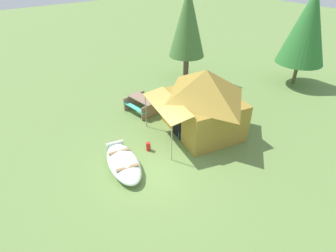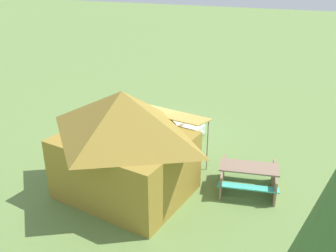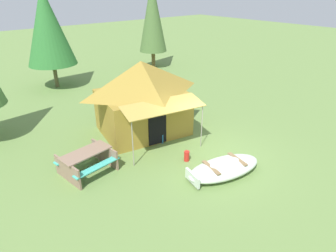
{
  "view_description": "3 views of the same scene",
  "coord_description": "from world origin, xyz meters",
  "px_view_note": "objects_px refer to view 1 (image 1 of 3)",
  "views": [
    {
      "loc": [
        7.18,
        -4.63,
        7.37
      ],
      "look_at": [
        -0.97,
        1.36,
        0.87
      ],
      "focal_mm": 29.76,
      "sensor_mm": 36.0,
      "label": 1
    },
    {
      "loc": [
        -5.06,
        11.49,
        6.19
      ],
      "look_at": [
        -1.2,
        0.88,
        1.12
      ],
      "focal_mm": 40.71,
      "sensor_mm": 36.0,
      "label": 2
    },
    {
      "loc": [
        -7.24,
        -6.09,
        5.72
      ],
      "look_at": [
        -1.21,
        1.15,
        1.14
      ],
      "focal_mm": 31.3,
      "sensor_mm": 36.0,
      "label": 3
    }
  ],
  "objects_px": {
    "picnic_table": "(143,103)",
    "fuel_can": "(148,147)",
    "beached_rowboat": "(123,163)",
    "cooler_box": "(183,134)",
    "pine_tree_far_center": "(188,22)",
    "canvas_cabin_tent": "(204,101)",
    "pine_tree_back_left": "(308,26)"
  },
  "relations": [
    {
      "from": "cooler_box",
      "to": "fuel_can",
      "type": "bearing_deg",
      "value": -93.99
    },
    {
      "from": "picnic_table",
      "to": "pine_tree_back_left",
      "type": "distance_m",
      "value": 10.47
    },
    {
      "from": "canvas_cabin_tent",
      "to": "picnic_table",
      "type": "distance_m",
      "value": 3.64
    },
    {
      "from": "picnic_table",
      "to": "pine_tree_back_left",
      "type": "bearing_deg",
      "value": 74.6
    },
    {
      "from": "beached_rowboat",
      "to": "picnic_table",
      "type": "relative_size",
      "value": 1.57
    },
    {
      "from": "beached_rowboat",
      "to": "canvas_cabin_tent",
      "type": "height_order",
      "value": "canvas_cabin_tent"
    },
    {
      "from": "canvas_cabin_tent",
      "to": "cooler_box",
      "type": "bearing_deg",
      "value": -93.43
    },
    {
      "from": "pine_tree_far_center",
      "to": "beached_rowboat",
      "type": "bearing_deg",
      "value": -54.24
    },
    {
      "from": "cooler_box",
      "to": "pine_tree_far_center",
      "type": "distance_m",
      "value": 7.8
    },
    {
      "from": "beached_rowboat",
      "to": "fuel_can",
      "type": "height_order",
      "value": "beached_rowboat"
    },
    {
      "from": "picnic_table",
      "to": "cooler_box",
      "type": "xyz_separation_m",
      "value": [
        3.15,
        0.18,
        -0.29
      ]
    },
    {
      "from": "picnic_table",
      "to": "canvas_cabin_tent",
      "type": "bearing_deg",
      "value": 21.75
    },
    {
      "from": "canvas_cabin_tent",
      "to": "pine_tree_far_center",
      "type": "bearing_deg",
      "value": 147.59
    },
    {
      "from": "canvas_cabin_tent",
      "to": "pine_tree_back_left",
      "type": "bearing_deg",
      "value": 93.83
    },
    {
      "from": "beached_rowboat",
      "to": "picnic_table",
      "type": "bearing_deg",
      "value": 138.17
    },
    {
      "from": "picnic_table",
      "to": "fuel_can",
      "type": "distance_m",
      "value": 3.45
    },
    {
      "from": "canvas_cabin_tent",
      "to": "cooler_box",
      "type": "relative_size",
      "value": 9.27
    },
    {
      "from": "cooler_box",
      "to": "canvas_cabin_tent",
      "type": "bearing_deg",
      "value": 86.57
    },
    {
      "from": "cooler_box",
      "to": "pine_tree_back_left",
      "type": "bearing_deg",
      "value": 92.99
    },
    {
      "from": "beached_rowboat",
      "to": "cooler_box",
      "type": "xyz_separation_m",
      "value": [
        -0.24,
        3.21,
        -0.06
      ]
    },
    {
      "from": "beached_rowboat",
      "to": "fuel_can",
      "type": "distance_m",
      "value": 1.45
    },
    {
      "from": "pine_tree_far_center",
      "to": "pine_tree_back_left",
      "type": "bearing_deg",
      "value": 45.45
    },
    {
      "from": "cooler_box",
      "to": "pine_tree_far_center",
      "type": "relative_size",
      "value": 0.08
    },
    {
      "from": "picnic_table",
      "to": "fuel_can",
      "type": "relative_size",
      "value": 4.86
    },
    {
      "from": "pine_tree_back_left",
      "to": "beached_rowboat",
      "type": "bearing_deg",
      "value": -86.68
    },
    {
      "from": "beached_rowboat",
      "to": "pine_tree_far_center",
      "type": "relative_size",
      "value": 0.5
    },
    {
      "from": "canvas_cabin_tent",
      "to": "picnic_table",
      "type": "height_order",
      "value": "canvas_cabin_tent"
    },
    {
      "from": "canvas_cabin_tent",
      "to": "cooler_box",
      "type": "height_order",
      "value": "canvas_cabin_tent"
    },
    {
      "from": "beached_rowboat",
      "to": "pine_tree_far_center",
      "type": "xyz_separation_m",
      "value": [
        -5.59,
        7.76,
        3.35
      ]
    },
    {
      "from": "picnic_table",
      "to": "pine_tree_far_center",
      "type": "bearing_deg",
      "value": 114.93
    },
    {
      "from": "pine_tree_back_left",
      "to": "fuel_can",
      "type": "bearing_deg",
      "value": -88.14
    },
    {
      "from": "pine_tree_far_center",
      "to": "canvas_cabin_tent",
      "type": "bearing_deg",
      "value": -32.41
    }
  ]
}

